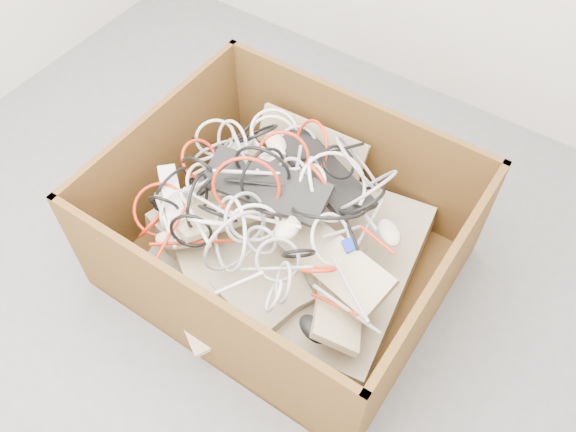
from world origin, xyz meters
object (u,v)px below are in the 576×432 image
Objects in this scene: cardboard_box at (281,244)px; vga_plug at (350,245)px; power_strip_left at (247,169)px; power_strip_right at (174,206)px.

cardboard_box is 0.36m from vga_plug.
cardboard_box reaches higher than power_strip_left.
power_strip_right reaches higher than vga_plug.
cardboard_box is 3.68× the size of power_strip_right.
power_strip_right is at bearing -171.37° from power_strip_left.
vga_plug is at bearing -2.00° from cardboard_box.
vga_plug is (0.27, -0.01, 0.23)m from cardboard_box.
power_strip_left is 0.29m from power_strip_right.
cardboard_box is 0.31m from power_strip_left.
power_strip_right is 6.88× the size of vga_plug.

